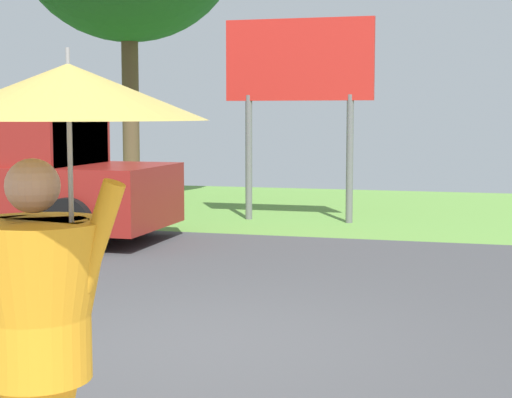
# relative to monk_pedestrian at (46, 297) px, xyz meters

# --- Properties ---
(ground_plane) EXTENTS (40.00, 22.00, 0.20)m
(ground_plane) POSITION_rel_monk_pedestrian_xyz_m (-0.57, 6.24, -1.19)
(ground_plane) COLOR #424244
(monk_pedestrian) EXTENTS (1.12, 1.09, 2.13)m
(monk_pedestrian) POSITION_rel_monk_pedestrian_xyz_m (0.00, 0.00, 0.00)
(monk_pedestrian) COLOR orange
(monk_pedestrian) RESTS_ON ground_plane
(pickup_truck) EXTENTS (5.20, 2.28, 1.88)m
(pickup_truck) POSITION_rel_monk_pedestrian_xyz_m (-5.33, 7.99, -0.27)
(pickup_truck) COLOR maroon
(pickup_truck) RESTS_ON ground_plane
(roadside_billboard) EXTENTS (2.60, 0.12, 3.50)m
(roadside_billboard) POSITION_rel_monk_pedestrian_xyz_m (-1.43, 11.09, 1.41)
(roadside_billboard) COLOR slate
(roadside_billboard) RESTS_ON ground_plane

